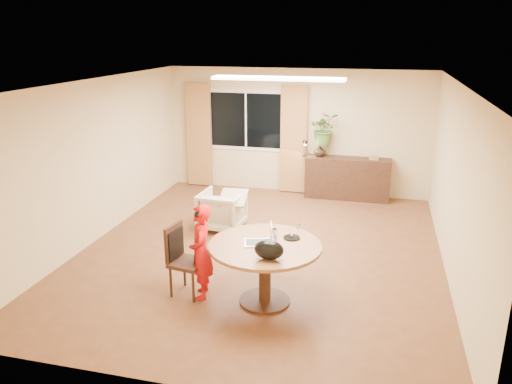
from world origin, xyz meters
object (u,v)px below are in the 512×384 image
dining_table (265,257)px  dining_chair (188,261)px  armchair (222,210)px  sideboard (347,178)px  child (201,252)px

dining_table → dining_chair: bearing=-177.9°
armchair → sideboard: size_ratio=0.43×
sideboard → dining_table: bearing=-98.9°
child → sideboard: (1.53, 4.53, -0.20)m
sideboard → child: bearing=-108.6°
dining_chair → sideboard: bearing=79.1°
dining_table → dining_chair: 1.03m
dining_chair → child: size_ratio=0.75×
dining_chair → sideboard: 4.85m
dining_table → armchair: bearing=119.6°
dining_table → child: (-0.83, -0.04, -0.00)m
dining_table → sideboard: bearing=81.1°
armchair → sideboard: bearing=-128.1°
sideboard → armchair: bearing=-131.9°
child → sideboard: 4.79m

